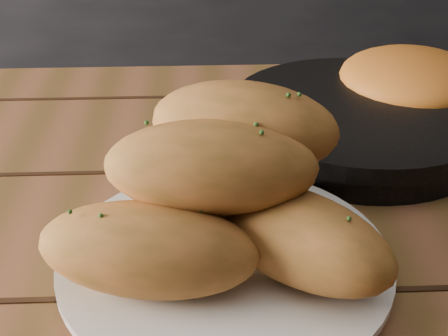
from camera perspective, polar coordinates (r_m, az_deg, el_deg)
The scene contains 6 objects.
counter at distance 2.21m, azimuth -2.49°, elevation 13.18°, with size 2.80×0.60×0.90m, color black.
table at distance 0.66m, azimuth 3.21°, elevation -12.30°, with size 1.48×0.84×0.75m.
plate at distance 0.53m, azimuth 0.09°, elevation -8.60°, with size 0.28×0.28×0.02m.
bread_rolls at distance 0.50m, azimuth -0.11°, elevation -2.23°, with size 0.29×0.25×0.14m.
skillet at distance 0.75m, azimuth 12.35°, elevation 4.26°, with size 0.44×0.30×0.05m.
bowl at distance 0.84m, azimuth 16.73°, elevation 7.11°, with size 0.22×0.22×0.08m.
Camera 1 is at (0.00, -0.41, 1.09)m, focal length 50.00 mm.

